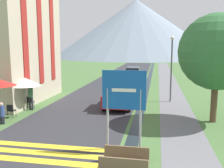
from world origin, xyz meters
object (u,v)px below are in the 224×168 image
parked_car_far (133,74)px  cafe_umbrella_middle_white (25,82)px  road_sign (124,98)px  footbridge (125,163)px  cafe_chair_far_left (30,101)px  person_seated_near (2,112)px  tree_by_path (217,52)px  streetlamp (172,63)px  cafe_chair_near_left (11,110)px  parked_car_near (119,95)px  person_standing_terrace (31,96)px  hotel_building (8,21)px  person_seated_far (11,103)px

parked_car_far → cafe_umbrella_middle_white: size_ratio=1.99×
road_sign → parked_car_far: bearing=94.4°
cafe_umbrella_middle_white → footbridge: bearing=-42.4°
cafe_chair_far_left → person_seated_near: size_ratio=0.67×
road_sign → tree_by_path: size_ratio=0.55×
parked_car_far → streetlamp: size_ratio=0.87×
cafe_chair_near_left → streetlamp: streetlamp is taller
road_sign → parked_car_near: bearing=100.2°
cafe_chair_near_left → person_standing_terrace: size_ratio=0.49×
hotel_building → person_standing_terrace: (3.12, -2.70, -5.33)m
person_seated_far → streetlamp: 12.08m
parked_car_near → person_seated_near: parked_car_near is taller
footbridge → person_seated_near: size_ratio=1.35×
tree_by_path → hotel_building: bearing=167.4°
cafe_chair_near_left → person_seated_far: size_ratio=0.67×
cafe_chair_near_left → parked_car_near: bearing=46.7°
cafe_chair_far_left → tree_by_path: bearing=-10.5°
parked_car_far → cafe_chair_far_left: 16.01m
hotel_building → road_sign: bearing=-38.7°
person_standing_terrace → hotel_building: bearing=139.1°
road_sign → cafe_umbrella_middle_white: (-7.50, 5.45, -0.29)m
cafe_umbrella_middle_white → streetlamp: streetlamp is taller
road_sign → parked_car_far: (-1.59, 20.84, -1.36)m
cafe_chair_far_left → tree_by_path: 12.65m
hotel_building → streetlamp: hotel_building is taller
tree_by_path → person_seated_far: bearing=-177.4°
footbridge → streetlamp: bearing=79.6°
road_sign → streetlamp: bearing=76.5°
road_sign → cafe_chair_near_left: road_sign is taller
parked_car_near → person_standing_terrace: bearing=-162.8°
person_seated_far → road_sign: bearing=-28.7°
parked_car_near → parked_car_far: (-0.26, 13.45, 0.00)m
parked_car_far → person_seated_near: 19.36m
parked_car_far → road_sign: bearing=-85.6°
hotel_building → road_sign: hotel_building is taller
cafe_chair_far_left → cafe_chair_near_left: (0.03, -2.42, 0.00)m
person_seated_near → cafe_umbrella_middle_white: bearing=94.3°
footbridge → cafe_umbrella_middle_white: size_ratio=0.75×
road_sign → parked_car_near: (-1.33, 7.40, -1.36)m
parked_car_far → cafe_chair_far_left: bearing=-111.6°
cafe_chair_near_left → cafe_umbrella_middle_white: size_ratio=0.38×
cafe_chair_near_left → person_seated_far: (-0.52, 0.82, 0.19)m
person_standing_terrace → person_seated_near: bearing=-90.9°
road_sign → tree_by_path: 6.99m
hotel_building → parked_car_far: bearing=55.2°
road_sign → footbridge: bearing=-80.7°
parked_car_near → parked_car_far: 13.45m
parked_car_far → cafe_chair_far_left: (-5.91, -14.88, -0.40)m
cafe_chair_near_left → person_seated_near: 1.24m
cafe_umbrella_middle_white → person_seated_near: bearing=-85.7°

